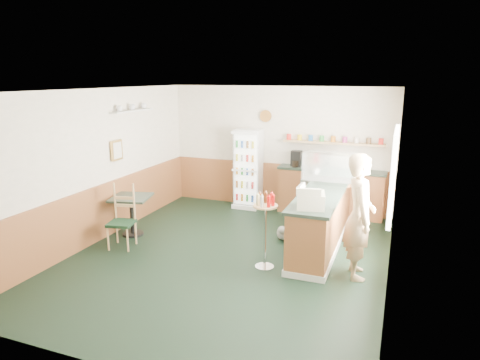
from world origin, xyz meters
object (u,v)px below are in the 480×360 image
at_px(cash_register, 311,200).
at_px(cafe_table, 132,208).
at_px(display_case, 330,168).
at_px(drinks_fridge, 248,169).
at_px(shopkeeper, 359,216).
at_px(cafe_chair, 124,214).
at_px(condiment_stand, 265,220).

distance_m(cash_register, cafe_table, 3.47).
xyz_separation_m(display_case, cash_register, (0.00, -1.64, -0.15)).
xyz_separation_m(drinks_fridge, display_case, (1.98, -1.14, 0.40)).
relative_size(drinks_fridge, shopkeeper, 0.95).
height_order(cash_register, cafe_chair, cash_register).
relative_size(cash_register, cafe_table, 0.51).
relative_size(drinks_fridge, condiment_stand, 1.49).
bearing_deg(cash_register, drinks_fridge, 113.25).
distance_m(shopkeeper, condiment_stand, 1.38).
height_order(cash_register, condiment_stand, cash_register).
bearing_deg(cafe_table, shopkeeper, -3.50).
height_order(drinks_fridge, shopkeeper, shopkeeper).
relative_size(display_case, cafe_chair, 0.86).
bearing_deg(cafe_table, drinks_fridge, 59.96).
bearing_deg(condiment_stand, drinks_fridge, 114.38).
distance_m(drinks_fridge, cash_register, 3.43).
distance_m(display_case, cafe_chair, 3.75).
xyz_separation_m(condiment_stand, cafe_chair, (-2.56, -0.01, -0.20)).
height_order(display_case, cash_register, display_case).
relative_size(cash_register, cafe_chair, 0.38).
bearing_deg(cafe_table, condiment_stand, -9.82).
height_order(drinks_fridge, cafe_table, drinks_fridge).
bearing_deg(cafe_chair, display_case, 17.31).
height_order(cash_register, shopkeeper, shopkeeper).
bearing_deg(cash_register, cafe_table, 162.13).
bearing_deg(display_case, condiment_stand, -110.30).
relative_size(display_case, shopkeeper, 0.51).
bearing_deg(condiment_stand, cafe_table, 170.18).
distance_m(display_case, cash_register, 1.65).
distance_m(drinks_fridge, condiment_stand, 3.21).
xyz_separation_m(display_case, shopkeeper, (0.70, -1.56, -0.35)).
height_order(cafe_table, cafe_chair, cafe_chair).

